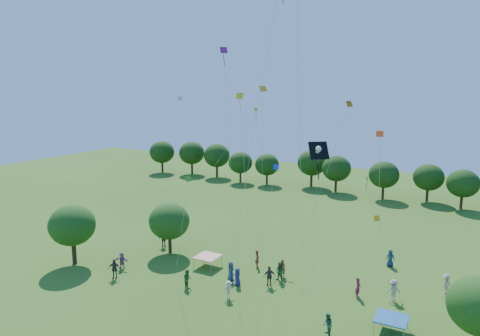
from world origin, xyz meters
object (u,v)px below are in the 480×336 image
object	(u,v)px
tent_blue	(391,319)
pirate_kite	(318,153)
near_tree_west	(72,225)
near_tree_north	(169,221)
red_high_kite	(271,32)
tent_red_stripe	(208,257)

from	to	relation	value
tent_blue	pirate_kite	bearing A→B (deg)	-144.77
near_tree_west	near_tree_north	bearing A→B (deg)	46.36
near_tree_north	pirate_kite	distance (m)	22.35
near_tree_west	near_tree_north	size ratio (longest dim) A/B	1.11
near_tree_north	tent_blue	world-z (taller)	near_tree_north
red_high_kite	tent_blue	bearing A→B (deg)	5.51
tent_blue	red_high_kite	distance (m)	22.12
near_tree_north	pirate_kite	xyz separation A→B (m)	(18.57, -7.97, 9.54)
red_high_kite	near_tree_north	bearing A→B (deg)	158.43
near_tree_west	near_tree_north	world-z (taller)	near_tree_west
tent_red_stripe	pirate_kite	world-z (taller)	pirate_kite
near_tree_west	pirate_kite	xyz separation A→B (m)	(25.14, -1.08, 9.05)
near_tree_north	red_high_kite	world-z (taller)	red_high_kite
tent_blue	pirate_kite	size ratio (longest dim) A/B	0.18
near_tree_north	tent_red_stripe	size ratio (longest dim) A/B	2.48
tent_red_stripe	near_tree_west	bearing A→B (deg)	-154.51
tent_blue	near_tree_north	bearing A→B (deg)	168.70
tent_blue	red_high_kite	size ratio (longest dim) A/B	0.09
near_tree_north	pirate_kite	size ratio (longest dim) A/B	0.44
pirate_kite	red_high_kite	size ratio (longest dim) A/B	0.49
pirate_kite	near_tree_north	bearing A→B (deg)	156.77
tent_blue	red_high_kite	xyz separation A→B (m)	(-9.25, -0.89, 20.07)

